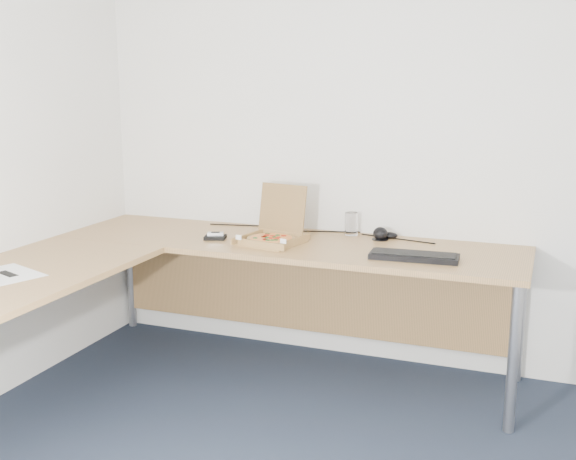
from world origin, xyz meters
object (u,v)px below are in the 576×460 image
at_px(wallet, 215,237).
at_px(pizza_box, 272,236).
at_px(drinking_glass, 351,224).
at_px(desk, 196,260).
at_px(keyboard, 414,256).

bearing_deg(wallet, pizza_box, -10.45).
bearing_deg(wallet, drinking_glass, 13.21).
bearing_deg(pizza_box, desk, -114.10).
bearing_deg(wallet, desk, -94.99).
distance_m(keyboard, wallet, 1.10).
xyz_separation_m(pizza_box, wallet, (-0.32, -0.03, -0.03)).
bearing_deg(pizza_box, keyboard, 5.33).
height_order(pizza_box, drinking_glass, pizza_box).
height_order(desk, drinking_glass, drinking_glass).
height_order(pizza_box, wallet, pizza_box).
bearing_deg(desk, keyboard, 15.56).
bearing_deg(drinking_glass, wallet, -151.44).
bearing_deg(drinking_glass, pizza_box, -135.53).
relative_size(desk, pizza_box, 7.50).
bearing_deg(desk, pizza_box, 54.62).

